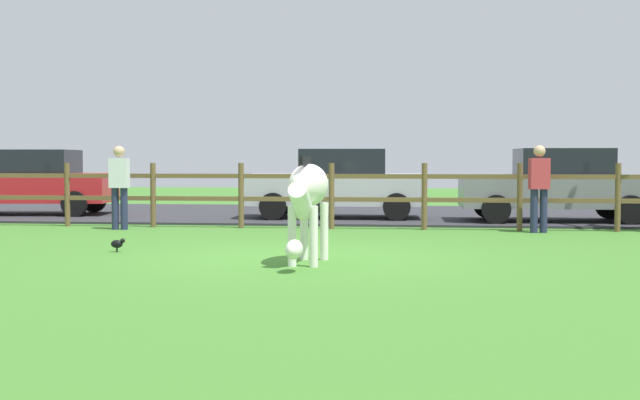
% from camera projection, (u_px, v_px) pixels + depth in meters
% --- Properties ---
extents(ground_plane, '(60.00, 60.00, 0.00)m').
position_uv_depth(ground_plane, '(296.00, 257.00, 11.98)').
color(ground_plane, '#3D7528').
extents(parking_asphalt, '(28.00, 7.40, 0.05)m').
position_uv_depth(parking_asphalt, '(353.00, 214.00, 21.20)').
color(parking_asphalt, '#2D2D33').
rests_on(parking_asphalt, ground_plane).
extents(paddock_fence, '(21.99, 0.11, 1.30)m').
position_uv_depth(paddock_fence, '(332.00, 192.00, 16.91)').
color(paddock_fence, brown).
rests_on(paddock_fence, ground_plane).
extents(zebra, '(0.54, 1.94, 1.41)m').
position_uv_depth(zebra, '(307.00, 193.00, 11.17)').
color(zebra, white).
rests_on(zebra, ground_plane).
extents(crow_on_grass, '(0.21, 0.10, 0.20)m').
position_uv_depth(crow_on_grass, '(118.00, 244.00, 12.67)').
color(crow_on_grass, black).
rests_on(crow_on_grass, ground_plane).
extents(parked_car_silver, '(4.09, 2.07, 1.56)m').
position_uv_depth(parked_car_silver, '(338.00, 183.00, 19.45)').
color(parked_car_silver, '#B7BABF').
rests_on(parked_car_silver, parking_asphalt).
extents(parked_car_red, '(4.18, 2.26, 1.56)m').
position_uv_depth(parked_car_red, '(30.00, 182.00, 20.67)').
color(parked_car_red, red).
rests_on(parked_car_red, parking_asphalt).
extents(parked_car_grey, '(4.07, 2.02, 1.56)m').
position_uv_depth(parked_car_grey, '(557.00, 184.00, 18.37)').
color(parked_car_grey, slate).
rests_on(parked_car_grey, parking_asphalt).
extents(visitor_left_of_tree, '(0.36, 0.22, 1.64)m').
position_uv_depth(visitor_left_of_tree, '(119.00, 183.00, 16.74)').
color(visitor_left_of_tree, '#232847').
rests_on(visitor_left_of_tree, ground_plane).
extents(visitor_right_of_tree, '(0.39, 0.27, 1.64)m').
position_uv_depth(visitor_right_of_tree, '(539.00, 184.00, 15.99)').
color(visitor_right_of_tree, '#232847').
rests_on(visitor_right_of_tree, ground_plane).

